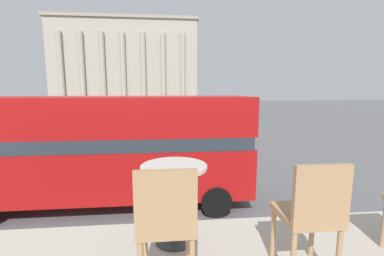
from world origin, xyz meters
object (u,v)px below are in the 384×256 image
(pedestrian_blue, at_px, (185,119))
(pedestrian_yellow, at_px, (246,148))
(traffic_light_near, at_px, (81,130))
(pedestrian_olive, at_px, (253,122))
(double_decker_bus, at_px, (108,146))
(cafe_chair_1, at_px, (311,213))
(cafe_dining_table, at_px, (174,186))
(pedestrian_white, at_px, (155,121))
(cafe_chair_0, at_px, (166,220))
(plaza_building_left, at_px, (128,68))
(traffic_light_mid, at_px, (210,112))

(pedestrian_blue, xyz_separation_m, pedestrian_yellow, (2.51, -16.13, -0.04))
(traffic_light_near, bearing_deg, pedestrian_olive, 40.92)
(double_decker_bus, bearing_deg, pedestrian_yellow, 40.62)
(cafe_chair_1, xyz_separation_m, pedestrian_yellow, (3.70, 13.06, -2.61))
(cafe_dining_table, bearing_deg, pedestrian_yellow, 69.46)
(cafe_chair_1, bearing_deg, pedestrian_white, 91.48)
(double_decker_bus, xyz_separation_m, pedestrian_blue, (4.44, 21.28, -1.38))
(cafe_chair_1, xyz_separation_m, pedestrian_olive, (8.24, 24.98, -2.52))
(cafe_dining_table, distance_m, pedestrian_olive, 26.21)
(cafe_chair_0, height_order, plaza_building_left, plaza_building_left)
(plaza_building_left, bearing_deg, traffic_light_mid, -69.29)
(cafe_dining_table, bearing_deg, traffic_light_mid, 79.46)
(pedestrian_olive, xyz_separation_m, pedestrian_yellow, (-4.54, -11.92, -0.09))
(pedestrian_olive, bearing_deg, pedestrian_yellow, -176.79)
(traffic_light_near, bearing_deg, plaza_building_left, 94.03)
(cafe_chair_1, relative_size, traffic_light_near, 0.27)
(traffic_light_mid, relative_size, pedestrian_blue, 2.29)
(pedestrian_olive, relative_size, pedestrian_blue, 1.04)
(traffic_light_near, bearing_deg, pedestrian_blue, 66.96)
(pedestrian_blue, distance_m, pedestrian_yellow, 16.33)
(double_decker_bus, height_order, cafe_dining_table, double_decker_bus)
(double_decker_bus, relative_size, cafe_dining_table, 14.49)
(cafe_dining_table, distance_m, pedestrian_yellow, 13.59)
(cafe_dining_table, xyz_separation_m, plaza_building_left, (-7.41, 49.50, 4.96))
(cafe_dining_table, distance_m, traffic_light_mid, 20.42)
(traffic_light_near, bearing_deg, traffic_light_mid, 42.41)
(cafe_chair_0, height_order, pedestrian_blue, cafe_chair_0)
(double_decker_bus, distance_m, cafe_chair_1, 8.63)
(cafe_chair_1, height_order, pedestrian_olive, cafe_chair_1)
(pedestrian_yellow, bearing_deg, cafe_chair_1, 80.39)
(plaza_building_left, height_order, pedestrian_olive, plaza_building_left)
(cafe_chair_0, distance_m, pedestrian_blue, 29.39)
(plaza_building_left, bearing_deg, cafe_dining_table, -81.49)
(cafe_chair_1, bearing_deg, pedestrian_yellow, 70.74)
(pedestrian_olive, bearing_deg, cafe_chair_0, -176.34)
(double_decker_bus, relative_size, pedestrian_white, 6.40)
(traffic_light_mid, bearing_deg, pedestrian_blue, 100.30)
(traffic_light_mid, distance_m, pedestrian_yellow, 7.78)
(pedestrian_yellow, bearing_deg, pedestrian_olive, -104.63)
(cafe_dining_table, relative_size, traffic_light_mid, 0.19)
(pedestrian_blue, bearing_deg, traffic_light_near, -175.13)
(plaza_building_left, height_order, traffic_light_near, plaza_building_left)
(pedestrian_olive, bearing_deg, pedestrian_blue, 83.18)
(cafe_dining_table, distance_m, cafe_chair_1, 1.13)
(cafe_chair_1, distance_m, plaza_building_left, 51.01)
(pedestrian_white, distance_m, pedestrian_blue, 3.97)
(pedestrian_white, xyz_separation_m, pedestrian_yellow, (6.06, -14.37, -0.03))
(plaza_building_left, bearing_deg, double_decker_bus, -83.05)
(pedestrian_blue, height_order, pedestrian_yellow, pedestrian_blue)
(cafe_dining_table, distance_m, pedestrian_white, 27.02)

